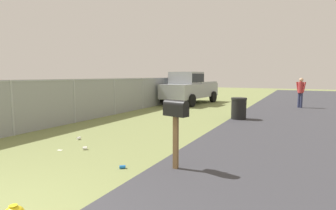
{
  "coord_description": "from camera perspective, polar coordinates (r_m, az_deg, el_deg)",
  "views": [
    {
      "loc": [
        -1.19,
        -3.49,
        1.85
      ],
      "look_at": [
        5.74,
        -0.02,
        0.99
      ],
      "focal_mm": 28.24,
      "sensor_mm": 36.0,
      "label": 1
    }
  ],
  "objects": [
    {
      "name": "pickup_truck",
      "position": [
        17.45,
        4.62,
        3.87
      ],
      "size": [
        5.17,
        2.5,
        2.09
      ],
      "rotation": [
        0.0,
        0.0,
        3.04
      ],
      "color": "#93999E",
      "rests_on": "ground"
    },
    {
      "name": "fence_section",
      "position": [
        12.83,
        -11.48,
        2.1
      ],
      "size": [
        15.1,
        0.07,
        1.72
      ],
      "color": "#9EA3A8",
      "rests_on": "ground"
    },
    {
      "name": "pedestrian",
      "position": [
        17.07,
        26.72,
        2.83
      ],
      "size": [
        0.3,
        0.52,
        1.73
      ],
      "rotation": [
        0.0,
        0.0,
        2.61
      ],
      "color": "#2D3351",
      "rests_on": "ground"
    },
    {
      "name": "litter_cup_far_scatter",
      "position": [
        8.16,
        -18.72,
        -6.81
      ],
      "size": [
        0.11,
        0.09,
        0.08
      ],
      "primitive_type": "cylinder",
      "rotation": [
        0.0,
        1.57,
        3.05
      ],
      "color": "white",
      "rests_on": "ground"
    },
    {
      "name": "road_asphalt",
      "position": [
        7.44,
        30.78,
        -8.93
      ],
      "size": [
        60.0,
        6.51,
        0.01
      ],
      "primitive_type": "cube",
      "color": "#38383D",
      "rests_on": "ground"
    },
    {
      "name": "mailbox",
      "position": [
        5.18,
        1.7,
        -1.89
      ],
      "size": [
        0.33,
        0.54,
        1.38
      ],
      "rotation": [
        0.0,
        0.0,
        -0.26
      ],
      "color": "brown",
      "rests_on": "ground"
    },
    {
      "name": "litter_wrapper_midfield_b",
      "position": [
        7.21,
        -22.32,
        -8.99
      ],
      "size": [
        0.1,
        0.13,
        0.01
      ],
      "primitive_type": "cube",
      "rotation": [
        0.0,
        0.0,
        1.7
      ],
      "color": "silver",
      "rests_on": "ground"
    },
    {
      "name": "litter_can_by_mailbox",
      "position": [
        5.51,
        -9.8,
        -13.03
      ],
      "size": [
        0.12,
        0.14,
        0.07
      ],
      "primitive_type": "cylinder",
      "rotation": [
        0.0,
        1.57,
        2.17
      ],
      "color": "blue",
      "rests_on": "ground"
    },
    {
      "name": "litter_cup_midfield_a",
      "position": [
        7.03,
        -17.48,
        -8.88
      ],
      "size": [
        0.12,
        0.13,
        0.08
      ],
      "primitive_type": "cylinder",
      "rotation": [
        0.0,
        1.57,
        2.17
      ],
      "color": "white",
      "rests_on": "ground"
    },
    {
      "name": "trash_bin",
      "position": [
        11.67,
        15.02,
        -0.71
      ],
      "size": [
        0.66,
        0.66,
        0.92
      ],
      "color": "black",
      "rests_on": "ground"
    }
  ]
}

